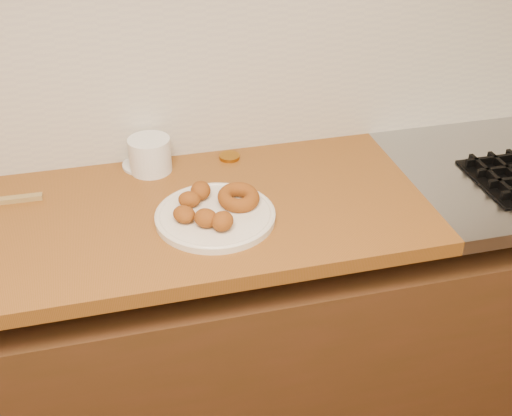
# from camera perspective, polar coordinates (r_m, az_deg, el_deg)

# --- Properties ---
(base_cabinet) EXTENTS (3.60, 0.60, 0.77)m
(base_cabinet) POSITION_cam_1_polar(r_m,az_deg,el_deg) (2.00, -1.82, -11.94)
(base_cabinet) COLOR #4C2917
(base_cabinet) RESTS_ON floor
(backsplash) EXTENTS (3.60, 0.02, 0.60)m
(backsplash) POSITION_cam_1_polar(r_m,az_deg,el_deg) (1.81, -4.38, 13.59)
(backsplash) COLOR #B7B3A7
(backsplash) RESTS_ON wall_back
(donut_plate) EXTENTS (0.30, 0.30, 0.02)m
(donut_plate) POSITION_cam_1_polar(r_m,az_deg,el_deg) (1.61, -3.64, -0.73)
(donut_plate) COLOR silver
(donut_plate) RESTS_ON butcher_block
(ring_donut) EXTENTS (0.14, 0.15, 0.05)m
(ring_donut) POSITION_cam_1_polar(r_m,az_deg,el_deg) (1.63, -1.58, 0.96)
(ring_donut) COLOR #8D4D11
(ring_donut) RESTS_ON donut_plate
(fried_dough_chunks) EXTENTS (0.16, 0.23, 0.05)m
(fried_dough_chunks) POSITION_cam_1_polar(r_m,az_deg,el_deg) (1.58, -4.88, -0.04)
(fried_dough_chunks) COLOR #8D4D11
(fried_dough_chunks) RESTS_ON donut_plate
(plastic_tub) EXTENTS (0.14, 0.14, 0.10)m
(plastic_tub) POSITION_cam_1_polar(r_m,az_deg,el_deg) (1.82, -9.40, 4.68)
(plastic_tub) COLOR white
(plastic_tub) RESTS_ON butcher_block
(tub_lid) EXTENTS (0.13, 0.13, 0.01)m
(tub_lid) POSITION_cam_1_polar(r_m,az_deg,el_deg) (1.87, -9.88, 3.85)
(tub_lid) COLOR silver
(tub_lid) RESTS_ON butcher_block
(brass_jar_lid) EXTENTS (0.08, 0.08, 0.01)m
(brass_jar_lid) POSITION_cam_1_polar(r_m,az_deg,el_deg) (1.88, -2.37, 4.57)
(brass_jar_lid) COLOR #9C6619
(brass_jar_lid) RESTS_ON butcher_block
(wooden_utensil) EXTENTS (0.18, 0.02, 0.01)m
(wooden_utensil) POSITION_cam_1_polar(r_m,az_deg,el_deg) (1.79, -21.21, 0.66)
(wooden_utensil) COLOR olive
(wooden_utensil) RESTS_ON butcher_block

